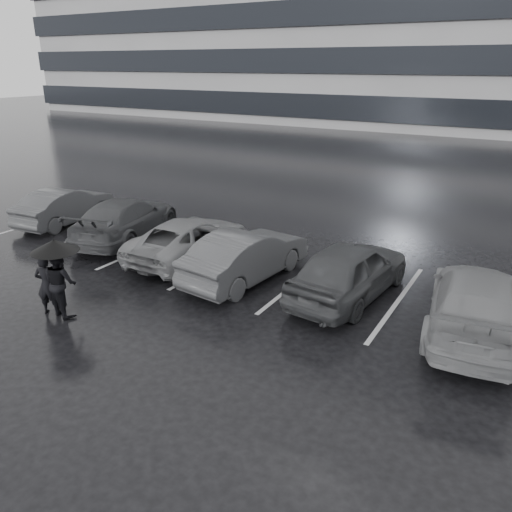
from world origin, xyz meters
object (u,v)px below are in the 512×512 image
at_px(car_west_b, 189,239).
at_px(car_east, 476,302).
at_px(car_west_d, 65,206).
at_px(car_west_c, 126,218).
at_px(car_main, 350,270).
at_px(pedestrian_right, 61,282).
at_px(car_west_a, 246,255).
at_px(pedestrian_left, 47,285).

bearing_deg(car_west_b, car_east, 175.93).
bearing_deg(car_west_d, car_east, 170.29).
bearing_deg(car_west_c, car_main, 162.01).
distance_m(car_west_b, car_west_c, 3.13).
bearing_deg(car_west_d, pedestrian_right, 133.54).
distance_m(car_west_c, car_east, 11.59).
bearing_deg(car_west_a, car_west_c, -3.49).
xyz_separation_m(car_main, car_west_c, (-8.43, 0.52, -0.04)).
bearing_deg(car_west_b, pedestrian_left, 80.31).
relative_size(car_west_a, car_west_c, 0.88).
relative_size(car_east, pedestrian_left, 3.26).
height_order(car_west_b, pedestrian_left, pedestrian_left).
xyz_separation_m(car_west_c, pedestrian_left, (2.43, -5.16, 0.04)).
bearing_deg(pedestrian_left, car_east, 177.36).
relative_size(car_main, car_west_c, 0.90).
height_order(car_west_c, car_east, car_east).
xyz_separation_m(car_west_b, car_west_d, (-6.42, 0.55, 0.04)).
relative_size(car_west_d, car_east, 0.83).
bearing_deg(car_west_d, car_west_c, 171.46).
height_order(car_main, pedestrian_right, pedestrian_right).
distance_m(car_main, car_west_b, 5.33).
xyz_separation_m(car_west_b, car_west_c, (-3.10, 0.41, 0.08)).
xyz_separation_m(car_main, pedestrian_right, (-5.66, -4.51, 0.09)).
height_order(car_west_c, pedestrian_right, pedestrian_right).
bearing_deg(car_main, car_west_d, 2.42).
bearing_deg(car_east, pedestrian_left, 18.88).
distance_m(car_main, car_east, 3.15).
distance_m(car_west_a, car_west_c, 5.57).
height_order(car_main, car_west_d, car_main).
height_order(car_west_a, car_west_c, car_west_c).
xyz_separation_m(car_west_d, pedestrian_left, (5.75, -5.29, 0.08)).
xyz_separation_m(car_west_c, car_west_d, (-3.32, 0.14, -0.04)).
distance_m(car_east, pedestrian_left, 10.13).
height_order(car_west_d, car_east, car_east).
xyz_separation_m(car_main, car_west_a, (-2.94, -0.38, -0.04)).
bearing_deg(pedestrian_left, car_west_b, -126.33).
height_order(car_west_b, car_west_d, car_west_d).
height_order(car_west_b, car_east, car_east).
relative_size(car_west_c, car_east, 1.00).
bearing_deg(pedestrian_left, pedestrian_right, 173.12).
height_order(car_east, pedestrian_right, pedestrian_right).
bearing_deg(car_east, car_west_c, -10.58).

